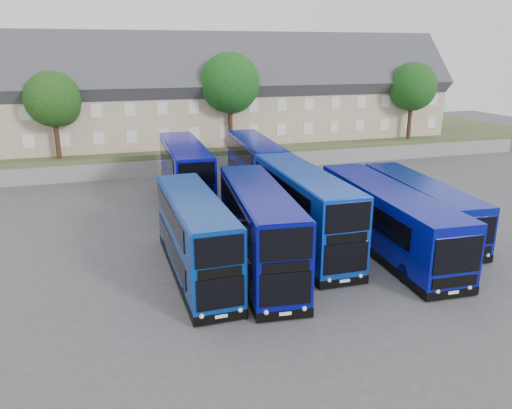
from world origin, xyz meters
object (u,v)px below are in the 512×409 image
object	(u,v)px
coach_east_a	(386,220)
tree_east	(413,88)
tree_far	(422,81)
dd_front_left	(195,238)
tree_mid	(231,85)
dd_front_mid	(259,231)
tree_west	(55,101)

from	to	relation	value
coach_east_a	tree_east	xyz separation A→B (m)	(16.78, 23.20, 5.59)
coach_east_a	tree_far	world-z (taller)	tree_far
tree_far	dd_front_left	bearing A→B (deg)	-138.17
tree_mid	tree_east	size ratio (longest dim) A/B	1.12
dd_front_left	coach_east_a	distance (m)	11.38
tree_mid	tree_east	world-z (taller)	tree_mid
dd_front_left	tree_mid	size ratio (longest dim) A/B	1.15
tree_mid	tree_far	bearing A→B (deg)	14.04
dd_front_mid	tree_west	xyz separation A→B (m)	(-11.19, 23.85, 4.86)
dd_front_left	dd_front_mid	distance (m)	3.35
tree_far	tree_west	bearing A→B (deg)	-170.54
coach_east_a	tree_far	distance (m)	38.29
tree_mid	tree_far	xyz separation A→B (m)	(26.00, 6.50, -0.34)
dd_front_mid	tree_mid	world-z (taller)	tree_mid
tree_west	tree_mid	world-z (taller)	tree_mid
tree_east	tree_mid	bearing A→B (deg)	178.57
dd_front_left	tree_west	distance (m)	25.33
dd_front_mid	tree_east	world-z (taller)	tree_east
dd_front_mid	tree_east	xyz separation A→B (m)	(24.81, 23.85, 5.20)
dd_front_left	tree_mid	distance (m)	26.10
tree_west	tree_far	distance (m)	42.58
dd_front_left	tree_east	distance (m)	37.09
tree_west	tree_east	bearing A→B (deg)	0.00
dd_front_mid	tree_mid	distance (m)	25.51
coach_east_a	tree_far	bearing A→B (deg)	55.91
coach_east_a	tree_mid	world-z (taller)	tree_mid
tree_east	tree_far	distance (m)	9.23
coach_east_a	tree_west	world-z (taller)	tree_west
dd_front_left	tree_east	size ratio (longest dim) A/B	1.30
coach_east_a	tree_mid	xyz separation A→B (m)	(-3.22, 23.70, 6.27)
dd_front_mid	tree_west	world-z (taller)	tree_west
dd_front_left	tree_far	size ratio (longest dim) A/B	1.22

